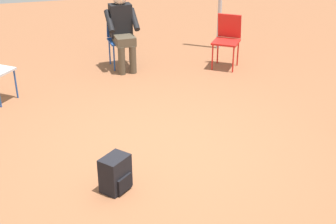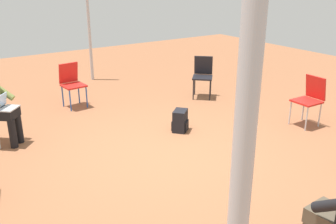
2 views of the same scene
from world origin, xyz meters
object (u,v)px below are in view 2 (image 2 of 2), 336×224
chair_west (310,97)px  backpack_near_laptop_user (180,122)px  chair_southwest (203,74)px  chair_south (72,82)px

chair_west → backpack_near_laptop_user: chair_west is taller
chair_west → chair_southwest: 2.29m
backpack_near_laptop_user → chair_southwest: bearing=-139.6°
chair_west → chair_south: 4.36m
chair_south → chair_southwest: size_ratio=1.00×
chair_south → chair_west: bearing=128.6°
chair_south → chair_southwest: (-2.49, 0.93, 0.00)m
chair_southwest → chair_south: bearing=22.0°
chair_south → chair_southwest: same height
chair_south → chair_southwest: bearing=154.6°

